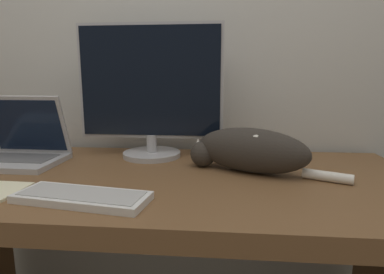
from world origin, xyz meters
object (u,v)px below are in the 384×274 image
object	(u,v)px
external_keyboard	(82,197)
cat	(248,150)
laptop	(20,150)
monitor	(151,92)

from	to	relation	value
external_keyboard	cat	xyz separation A→B (m)	(0.45, 0.31, 0.07)
laptop	cat	world-z (taller)	laptop
laptop	external_keyboard	size ratio (longest dim) A/B	0.87
laptop	monitor	bearing A→B (deg)	17.36
monitor	cat	bearing A→B (deg)	-26.25
monitor	laptop	size ratio (longest dim) A/B	1.79
laptop	external_keyboard	distance (m)	0.53
monitor	laptop	bearing A→B (deg)	-163.44
monitor	cat	xyz separation A→B (m)	(0.37, -0.18, -0.19)
monitor	external_keyboard	distance (m)	0.56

